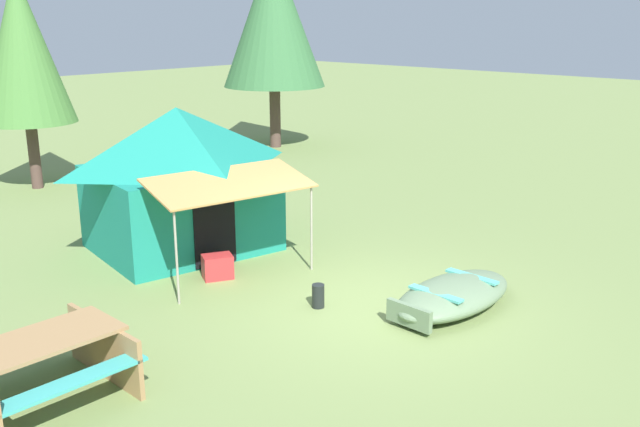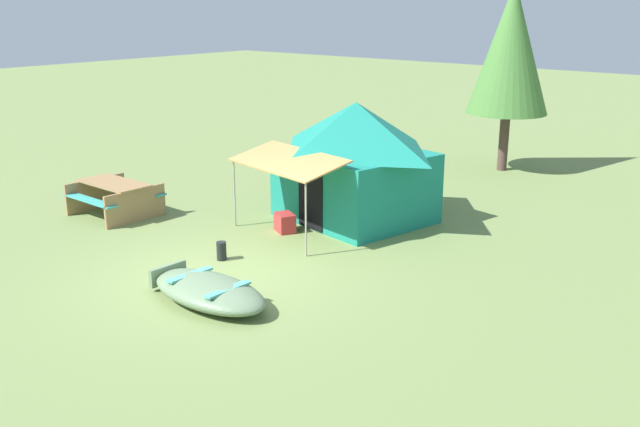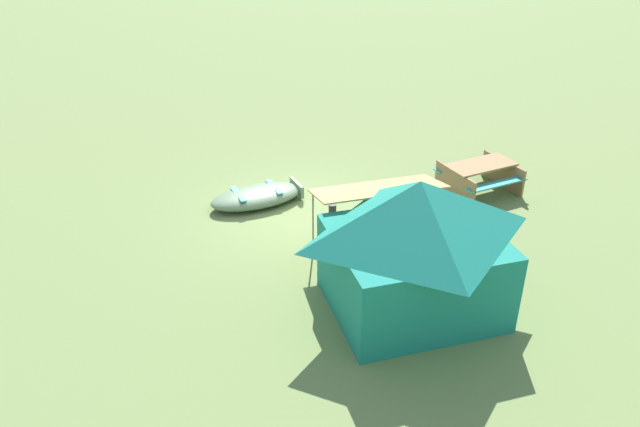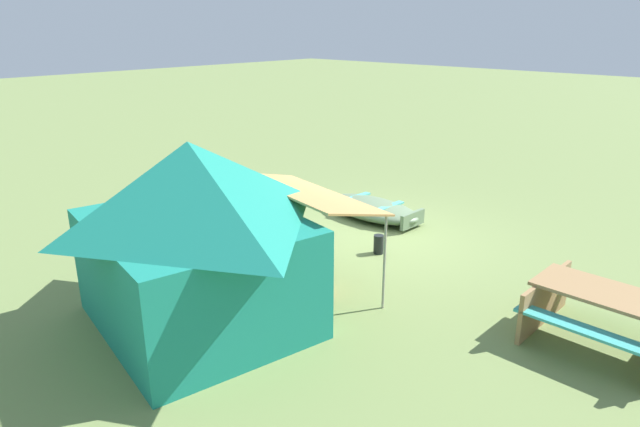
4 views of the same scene
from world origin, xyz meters
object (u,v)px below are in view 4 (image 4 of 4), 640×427
(cooler_box, at_px, (312,283))
(fuel_can, at_px, (379,244))
(beached_rowboat, at_px, (372,208))
(canvas_cabin_tent, at_px, (195,233))
(picnic_table, at_px, (605,312))

(cooler_box, xyz_separation_m, fuel_can, (0.23, -1.97, -0.02))
(beached_rowboat, distance_m, cooler_box, 3.74)
(canvas_cabin_tent, relative_size, fuel_can, 12.04)
(beached_rowboat, distance_m, picnic_table, 5.52)
(picnic_table, height_order, fuel_can, picnic_table)
(canvas_cabin_tent, relative_size, picnic_table, 2.40)
(canvas_cabin_tent, bearing_deg, fuel_can, -95.10)
(canvas_cabin_tent, height_order, picnic_table, canvas_cabin_tent)
(cooler_box, distance_m, fuel_can, 1.98)
(fuel_can, bearing_deg, canvas_cabin_tent, 84.90)
(beached_rowboat, relative_size, canvas_cabin_tent, 0.56)
(cooler_box, bearing_deg, picnic_table, -157.62)
(picnic_table, xyz_separation_m, cooler_box, (3.68, 1.51, -0.28))
(picnic_table, height_order, cooler_box, picnic_table)
(beached_rowboat, bearing_deg, fuel_can, 131.26)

